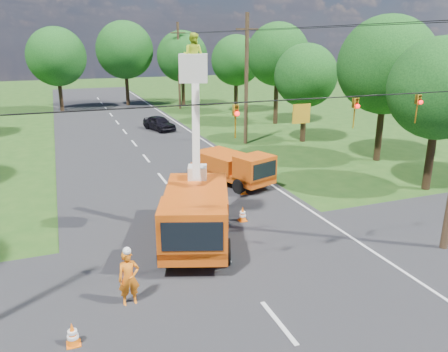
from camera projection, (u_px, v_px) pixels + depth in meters
name	position (u px, v px, depth m)	size (l,w,h in m)	color
ground	(146.00, 159.00, 30.77)	(140.00, 140.00, 0.00)	#204715
road_main	(146.00, 159.00, 30.77)	(12.00, 100.00, 0.06)	black
road_cross	(251.00, 289.00, 14.71)	(56.00, 10.00, 0.07)	black
edge_line	(221.00, 152.00, 32.67)	(0.12, 90.00, 0.02)	silver
bucket_truck	(196.00, 203.00, 17.65)	(4.50, 7.06, 8.30)	#C24C0D
second_truck	(234.00, 167.00, 25.17)	(3.66, 5.70, 2.01)	#C24C0D
ground_worker	(129.00, 278.00, 13.62)	(0.67, 0.44, 1.85)	#D95A12
distant_car	(159.00, 123.00, 40.28)	(1.59, 3.95, 1.35)	black
traffic_cone_2	(243.00, 214.00, 20.10)	(0.38, 0.38, 0.71)	orange
traffic_cone_3	(243.00, 188.00, 23.65)	(0.38, 0.38, 0.71)	orange
traffic_cone_4	(73.00, 334.00, 11.90)	(0.38, 0.38, 0.71)	orange
traffic_cone_7	(231.00, 164.00, 28.25)	(0.38, 0.38, 0.71)	orange
pole_right_mid	(246.00, 79.00, 33.91)	(1.80, 0.30, 10.00)	#4C3823
pole_right_far	(179.00, 66.00, 51.75)	(1.80, 0.30, 10.00)	#4C3823
signal_span	(319.00, 112.00, 13.70)	(18.00, 0.29, 1.07)	black
tree_right_a	(440.00, 89.00, 22.98)	(5.40, 5.40, 8.28)	#382616
tree_right_b	(386.00, 65.00, 28.58)	(6.40, 6.40, 9.65)	#382616
tree_right_c	(306.00, 76.00, 34.55)	(5.00, 5.00, 7.83)	#382616
tree_right_d	(278.00, 55.00, 41.82)	(6.00, 6.00, 9.70)	#382616
tree_right_e	(236.00, 60.00, 48.87)	(5.60, 5.60, 8.63)	#382616
tree_far_a	(56.00, 57.00, 49.53)	(6.60, 6.60, 9.50)	#382616
tree_far_b	(125.00, 50.00, 53.84)	(7.00, 7.00, 10.32)	#382616
tree_far_c	(182.00, 56.00, 53.59)	(6.20, 6.20, 9.18)	#382616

